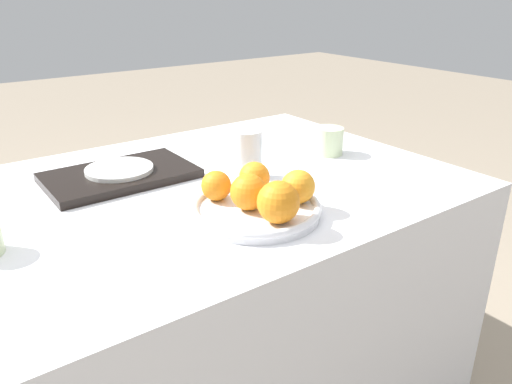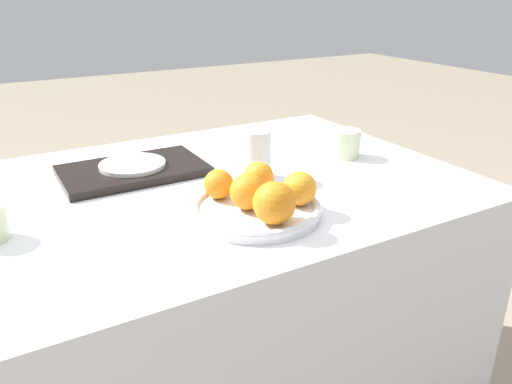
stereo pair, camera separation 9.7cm
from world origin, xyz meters
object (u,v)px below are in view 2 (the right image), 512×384
object	(u,v)px
orange_1	(274,203)
orange_4	(219,184)
side_plate	(133,164)
water_glass	(257,155)
fruit_platter	(256,209)
orange_2	(299,188)
cup_1	(345,143)
orange_0	(248,192)
orange_3	(258,177)
serving_tray	(133,170)

from	to	relation	value
orange_1	orange_4	size ratio (longest dim) A/B	1.29
side_plate	water_glass	bearing A→B (deg)	-34.74
fruit_platter	orange_2	bearing A→B (deg)	-21.27
side_plate	cup_1	xyz separation A→B (m)	(0.53, -0.15, 0.01)
orange_0	orange_1	xyz separation A→B (m)	(0.01, -0.08, 0.00)
fruit_platter	side_plate	distance (m)	0.38
orange_1	cup_1	xyz separation A→B (m)	(0.39, 0.28, -0.02)
orange_4	cup_1	world-z (taller)	orange_4
orange_3	side_plate	xyz separation A→B (m)	(-0.19, 0.28, -0.03)
orange_0	side_plate	xyz separation A→B (m)	(-0.12, 0.35, -0.03)
orange_4	water_glass	world-z (taller)	water_glass
fruit_platter	cup_1	bearing A→B (deg)	27.64
orange_3	water_glass	xyz separation A→B (m)	(0.06, 0.11, 0.01)
fruit_platter	orange_1	world-z (taller)	orange_1
orange_2	orange_4	distance (m)	0.16
water_glass	orange_4	bearing A→B (deg)	-145.29
serving_tray	orange_4	bearing A→B (deg)	-70.12
cup_1	orange_0	bearing A→B (deg)	-153.46
orange_2	side_plate	world-z (taller)	orange_2
orange_4	side_plate	distance (m)	0.29
orange_0	orange_4	bearing A→B (deg)	109.38
orange_0	orange_4	world-z (taller)	orange_0
orange_2	side_plate	distance (m)	0.44
fruit_platter	orange_2	size ratio (longest dim) A/B	3.79
orange_4	side_plate	size ratio (longest dim) A/B	0.39
orange_3	water_glass	distance (m)	0.13
orange_4	cup_1	bearing A→B (deg)	16.33
water_glass	cup_1	size ratio (longest dim) A/B	1.48
orange_2	orange_0	bearing A→B (deg)	161.88
orange_0	orange_1	distance (m)	0.08
side_plate	cup_1	world-z (taller)	cup_1
orange_0	water_glass	bearing A→B (deg)	55.80
orange_1	cup_1	bearing A→B (deg)	35.54
fruit_platter	cup_1	distance (m)	0.43
orange_3	water_glass	size ratio (longest dim) A/B	0.56
orange_0	cup_1	distance (m)	0.45
fruit_platter	orange_3	distance (m)	0.09
orange_4	cup_1	xyz separation A→B (m)	(0.43, 0.13, -0.01)
serving_tray	water_glass	bearing A→B (deg)	-34.74
orange_1	cup_1	world-z (taller)	orange_1
orange_1	serving_tray	distance (m)	0.45
orange_4	serving_tray	bearing A→B (deg)	109.88
orange_0	water_glass	distance (m)	0.21
fruit_platter	orange_4	size ratio (longest dim) A/B	4.23
orange_1	serving_tray	bearing A→B (deg)	107.67
orange_0	water_glass	size ratio (longest dim) A/B	0.61
orange_0	orange_4	size ratio (longest dim) A/B	1.17
orange_1	orange_4	bearing A→B (deg)	103.64
cup_1	orange_2	bearing A→B (deg)	-142.60
orange_1	orange_3	size ratio (longest dim) A/B	1.22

